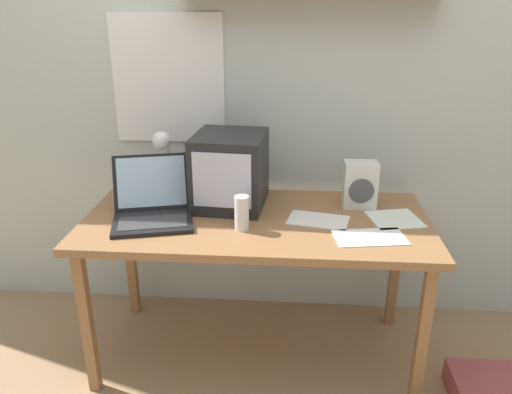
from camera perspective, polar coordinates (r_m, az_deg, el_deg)
The scene contains 11 objects.
ground_plane at distance 2.61m, azimuth 0.00°, elevation -17.26°, with size 12.00×12.00×0.00m, color #A27E5B.
back_wall at distance 2.54m, azimuth 0.97°, elevation 14.25°, with size 5.60×0.24×2.60m.
corner_desk at distance 2.25m, azimuth 0.00°, elevation -3.88°, with size 1.53×0.73×0.73m.
crt_monitor at distance 2.31m, azimuth -2.98°, elevation 3.07°, with size 0.34×0.37×0.34m.
laptop at distance 2.25m, azimuth -11.77°, elevation -0.80°, with size 0.42×0.43×0.25m.
desk_lamp at distance 2.39m, azimuth -10.34°, elevation 4.08°, with size 0.14×0.16×0.35m.
juice_glass at distance 2.09m, azimuth -1.64°, elevation -2.02°, with size 0.06×0.06×0.15m.
space_heater at distance 2.36m, azimuth 11.81°, elevation 1.38°, with size 0.15×0.11×0.22m.
open_notebook at distance 2.21m, azimuth 7.12°, elevation -2.64°, with size 0.29×0.21×0.00m.
loose_paper_near_monitor at distance 2.29m, azimuth 15.59°, elevation -2.46°, with size 0.25×0.25×0.00m.
loose_paper_near_laptop at distance 2.09m, azimuth 12.87°, elevation -4.51°, with size 0.31×0.20×0.00m.
Camera 1 is at (0.15, -2.03, 1.63)m, focal length 35.00 mm.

